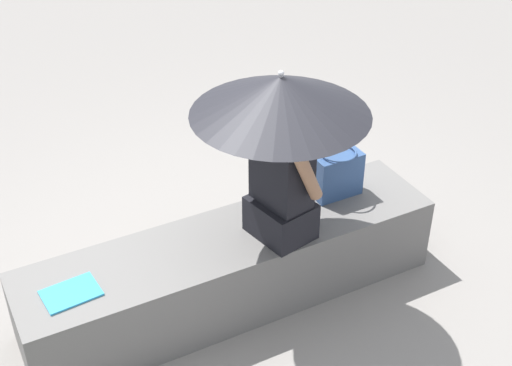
% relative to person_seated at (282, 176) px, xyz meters
% --- Properties ---
extents(ground_plane, '(14.00, 14.00, 0.00)m').
position_rel_person_seated_xyz_m(ground_plane, '(0.26, -0.10, -0.86)').
color(ground_plane, gray).
extents(stone_bench, '(2.45, 0.57, 0.47)m').
position_rel_person_seated_xyz_m(stone_bench, '(0.26, -0.10, -0.62)').
color(stone_bench, slate).
rests_on(stone_bench, ground).
extents(person_seated, '(0.34, 0.50, 0.90)m').
position_rel_person_seated_xyz_m(person_seated, '(0.00, 0.00, 0.00)').
color(person_seated, black).
rests_on(person_seated, stone_bench).
extents(parasol, '(0.92, 0.92, 1.02)m').
position_rel_person_seated_xyz_m(parasol, '(0.04, 0.04, 0.50)').
color(parasol, '#B7B7BC').
rests_on(parasol, stone_bench).
extents(handbag_black, '(0.29, 0.22, 0.30)m').
position_rel_person_seated_xyz_m(handbag_black, '(-0.49, -0.19, -0.24)').
color(handbag_black, '#335184').
rests_on(handbag_black, stone_bench).
extents(magazine, '(0.30, 0.22, 0.01)m').
position_rel_person_seated_xyz_m(magazine, '(1.19, -0.06, -0.38)').
color(magazine, '#339ED1').
rests_on(magazine, stone_bench).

